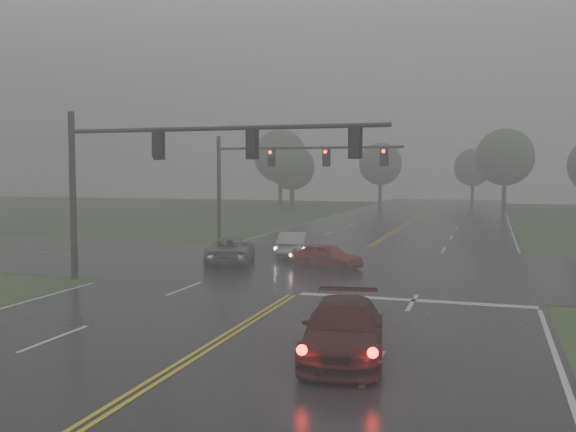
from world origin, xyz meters
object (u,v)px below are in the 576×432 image
(sedan_red, at_px, (327,269))
(sedan_silver, at_px, (295,257))
(sedan_maroon, at_px, (343,358))
(car_grey, at_px, (231,263))
(signal_gantry_far, at_px, (273,168))
(signal_gantry_near, at_px, (162,161))

(sedan_red, height_order, sedan_silver, sedan_silver)
(sedan_maroon, relative_size, sedan_silver, 1.16)
(car_grey, xyz_separation_m, signal_gantry_far, (-0.86, 9.19, 4.93))
(sedan_red, height_order, signal_gantry_near, signal_gantry_near)
(sedan_silver, relative_size, signal_gantry_near, 0.30)
(sedan_red, bearing_deg, sedan_silver, 54.57)
(sedan_red, height_order, signal_gantry_far, signal_gantry_far)
(sedan_maroon, height_order, car_grey, sedan_maroon)
(sedan_maroon, bearing_deg, signal_gantry_far, 103.55)
(sedan_maroon, xyz_separation_m, sedan_red, (-3.99, 14.30, 0.00))
(sedan_red, xyz_separation_m, car_grey, (-5.17, 0.37, 0.00))
(sedan_silver, bearing_deg, sedan_maroon, 101.19)
(sedan_maroon, xyz_separation_m, signal_gantry_far, (-10.02, 23.85, 4.93))
(signal_gantry_near, height_order, signal_gantry_far, signal_gantry_near)
(signal_gantry_far, bearing_deg, sedan_red, -57.75)
(sedan_maroon, xyz_separation_m, sedan_silver, (-6.77, 18.05, 0.00))
(sedan_silver, distance_m, signal_gantry_near, 11.49)
(car_grey, xyz_separation_m, signal_gantry_near, (-0.34, -6.53, 5.13))
(sedan_silver, height_order, signal_gantry_far, signal_gantry_far)
(sedan_silver, relative_size, car_grey, 0.86)
(signal_gantry_near, bearing_deg, sedan_silver, 74.65)
(sedan_maroon, height_order, signal_gantry_far, signal_gantry_far)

